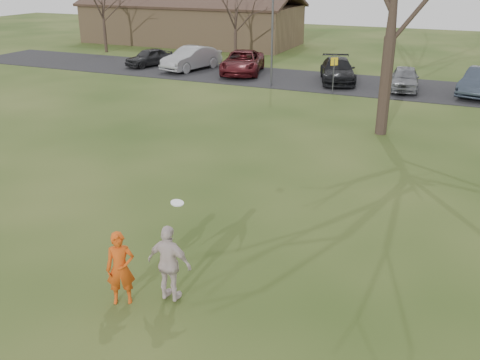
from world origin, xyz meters
name	(u,v)px	position (x,y,z in m)	size (l,w,h in m)	color
ground	(167,306)	(0.00, 0.00, 0.00)	(120.00, 120.00, 0.00)	#1E380F
parking_strip	(376,86)	(0.00, 25.00, 0.02)	(62.00, 6.50, 0.04)	black
player_defender	(121,268)	(-0.96, -0.25, 0.85)	(0.62, 0.41, 1.70)	#D04911
car_0	(149,57)	(-16.66, 25.38, 0.68)	(1.50, 3.73, 1.27)	#232326
car_1	(191,58)	(-13.09, 25.29, 0.84)	(1.70, 4.87, 1.60)	gray
car_2	(242,62)	(-9.22, 25.46, 0.80)	(2.52, 5.47, 1.52)	#4A1116
car_3	(338,70)	(-2.55, 25.22, 0.77)	(2.04, 5.01, 1.45)	black
car_4	(405,78)	(1.68, 24.55, 0.72)	(1.59, 3.96, 1.35)	slate
catching_play	(170,263)	(0.01, 0.20, 0.96)	(1.04, 0.44, 2.41)	beige
building	(191,22)	(-20.00, 38.00, 1.93)	(20.60, 8.50, 5.14)	#8C6D4C
lamp_post	(273,19)	(-6.00, 22.50, 3.97)	(0.34, 0.34, 6.27)	#47474C
sign_yellow	(334,68)	(-2.00, 22.00, 1.45)	(0.35, 0.35, 2.08)	#47474C
small_tree_row	(466,17)	(4.38, 30.06, 3.89)	(55.00, 5.90, 8.50)	#352821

